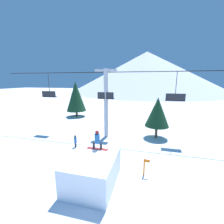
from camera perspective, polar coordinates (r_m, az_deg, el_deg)
name	(u,v)px	position (r m, az deg, el deg)	size (l,w,h in m)	color
ground_plane	(101,195)	(9.74, -4.16, -29.10)	(220.00, 220.00, 0.00)	white
mountain_ridge	(146,72)	(89.27, 12.93, 14.57)	(83.85, 83.85, 21.98)	silver
snow_ramp	(93,170)	(10.06, -7.21, -21.13)	(2.76, 3.70, 1.83)	white
snowboarder	(97,140)	(10.24, -5.66, -10.55)	(1.45, 0.34, 1.32)	#B22D2D
chairlift	(106,98)	(16.52, -2.33, 5.20)	(25.02, 0.45, 7.65)	#B2B2B7
pine_tree_near	(157,112)	(17.21, 16.91, -0.03)	(2.64, 2.64, 4.60)	#4C3823
pine_tree_far	(76,96)	(27.38, -13.59, 5.81)	(3.42, 3.42, 6.24)	#4C3823
trail_marker	(144,167)	(11.04, 12.24, -19.64)	(0.41, 0.10, 1.22)	orange
distant_skier	(75,141)	(15.19, -13.79, -10.57)	(0.24, 0.24, 1.23)	black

